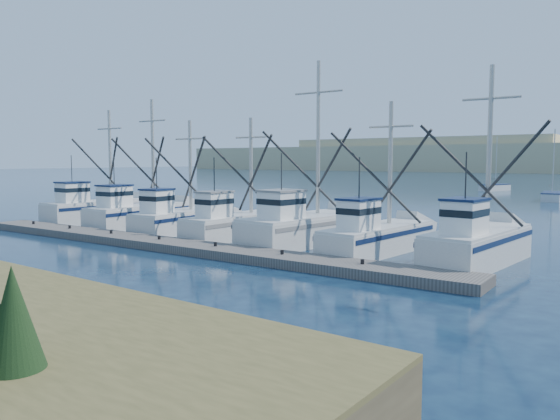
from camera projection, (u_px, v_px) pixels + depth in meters
name	position (u px, v px, depth m)	size (l,w,h in m)	color
ground	(157.00, 290.00, 19.68)	(500.00, 500.00, 0.00)	#0B1B34
floating_dock	(172.00, 245.00, 28.56)	(31.97, 2.13, 0.43)	#68625D
trawler_fleet	(233.00, 222.00, 32.56)	(31.15, 8.41, 10.16)	silver
sailboat_near	(551.00, 197.00, 61.61)	(2.55, 5.89, 8.10)	silver
sailboat_far	(495.00, 187.00, 81.47)	(3.30, 6.05, 8.10)	silver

